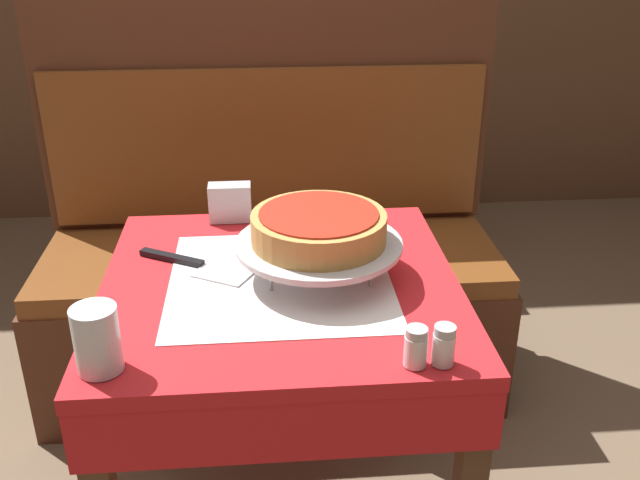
{
  "coord_description": "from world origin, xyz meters",
  "views": [
    {
      "loc": [
        -0.03,
        -1.27,
        1.42
      ],
      "look_at": [
        0.08,
        -0.02,
        0.83
      ],
      "focal_mm": 40.0,
      "sensor_mm": 36.0,
      "label": 1
    }
  ],
  "objects_px": {
    "dining_table_front": "(281,323)",
    "booth_bench": "(273,280)",
    "water_glass_near": "(97,339)",
    "condiment_caddy": "(326,71)",
    "dining_table_rear": "(322,107)",
    "napkin_holder": "(230,202)",
    "pizza_pan_stand": "(319,246)",
    "deep_dish_pizza": "(319,227)",
    "pepper_shaker": "(444,345)",
    "salt_shaker": "(416,347)",
    "pizza_server": "(201,265)"
  },
  "relations": [
    {
      "from": "salt_shaker",
      "to": "water_glass_near",
      "type": "bearing_deg",
      "value": 176.52
    },
    {
      "from": "booth_bench",
      "to": "condiment_caddy",
      "type": "bearing_deg",
      "value": 75.91
    },
    {
      "from": "condiment_caddy",
      "to": "booth_bench",
      "type": "bearing_deg",
      "value": -104.09
    },
    {
      "from": "napkin_holder",
      "to": "dining_table_rear",
      "type": "bearing_deg",
      "value": 76.26
    },
    {
      "from": "dining_table_rear",
      "to": "deep_dish_pizza",
      "type": "bearing_deg",
      "value": -95.15
    },
    {
      "from": "pizza_pan_stand",
      "to": "napkin_holder",
      "type": "height_order",
      "value": "napkin_holder"
    },
    {
      "from": "booth_bench",
      "to": "deep_dish_pizza",
      "type": "relative_size",
      "value": 5.17
    },
    {
      "from": "booth_bench",
      "to": "pizza_pan_stand",
      "type": "relative_size",
      "value": 4.14
    },
    {
      "from": "deep_dish_pizza",
      "to": "napkin_holder",
      "type": "xyz_separation_m",
      "value": [
        -0.19,
        0.3,
        -0.06
      ]
    },
    {
      "from": "pepper_shaker",
      "to": "booth_bench",
      "type": "bearing_deg",
      "value": 104.48
    },
    {
      "from": "water_glass_near",
      "to": "condiment_caddy",
      "type": "xyz_separation_m",
      "value": [
        0.56,
        2.06,
        -0.01
      ]
    },
    {
      "from": "napkin_holder",
      "to": "booth_bench",
      "type": "bearing_deg",
      "value": 76.4
    },
    {
      "from": "deep_dish_pizza",
      "to": "napkin_holder",
      "type": "relative_size",
      "value": 2.7
    },
    {
      "from": "deep_dish_pizza",
      "to": "condiment_caddy",
      "type": "height_order",
      "value": "condiment_caddy"
    },
    {
      "from": "pepper_shaker",
      "to": "dining_table_rear",
      "type": "bearing_deg",
      "value": 90.74
    },
    {
      "from": "deep_dish_pizza",
      "to": "pizza_server",
      "type": "xyz_separation_m",
      "value": [
        -0.24,
        0.06,
        -0.1
      ]
    },
    {
      "from": "pizza_server",
      "to": "napkin_holder",
      "type": "distance_m",
      "value": 0.25
    },
    {
      "from": "water_glass_near",
      "to": "deep_dish_pizza",
      "type": "bearing_deg",
      "value": 37.92
    },
    {
      "from": "pepper_shaker",
      "to": "condiment_caddy",
      "type": "distance_m",
      "value": 2.09
    },
    {
      "from": "dining_table_rear",
      "to": "water_glass_near",
      "type": "relative_size",
      "value": 6.53
    },
    {
      "from": "dining_table_rear",
      "to": "salt_shaker",
      "type": "relative_size",
      "value": 10.64
    },
    {
      "from": "dining_table_rear",
      "to": "condiment_caddy",
      "type": "xyz_separation_m",
      "value": [
        0.02,
        0.08,
        0.14
      ]
    },
    {
      "from": "condiment_caddy",
      "to": "pizza_pan_stand",
      "type": "bearing_deg",
      "value": -95.71
    },
    {
      "from": "deep_dish_pizza",
      "to": "pepper_shaker",
      "type": "distance_m",
      "value": 0.38
    },
    {
      "from": "salt_shaker",
      "to": "pizza_server",
      "type": "bearing_deg",
      "value": 134.22
    },
    {
      "from": "deep_dish_pizza",
      "to": "napkin_holder",
      "type": "distance_m",
      "value": 0.36
    },
    {
      "from": "napkin_holder",
      "to": "condiment_caddy",
      "type": "xyz_separation_m",
      "value": [
        0.36,
        1.46,
        0.0
      ]
    },
    {
      "from": "dining_table_rear",
      "to": "pepper_shaker",
      "type": "xyz_separation_m",
      "value": [
        0.03,
        -2.02,
        0.13
      ]
    },
    {
      "from": "booth_bench",
      "to": "dining_table_front",
      "type": "bearing_deg",
      "value": -89.24
    },
    {
      "from": "pizza_pan_stand",
      "to": "water_glass_near",
      "type": "xyz_separation_m",
      "value": [
        -0.38,
        -0.3,
        -0.01
      ]
    },
    {
      "from": "pizza_pan_stand",
      "to": "pizza_server",
      "type": "relative_size",
      "value": 1.28
    },
    {
      "from": "salt_shaker",
      "to": "pepper_shaker",
      "type": "xyz_separation_m",
      "value": [
        0.05,
        -0.0,
        0.0
      ]
    },
    {
      "from": "condiment_caddy",
      "to": "dining_table_front",
      "type": "bearing_deg",
      "value": -98.19
    },
    {
      "from": "dining_table_rear",
      "to": "salt_shaker",
      "type": "height_order",
      "value": "salt_shaker"
    },
    {
      "from": "pizza_pan_stand",
      "to": "pizza_server",
      "type": "height_order",
      "value": "pizza_pan_stand"
    },
    {
      "from": "salt_shaker",
      "to": "pepper_shaker",
      "type": "relative_size",
      "value": 0.99
    },
    {
      "from": "dining_table_front",
      "to": "water_glass_near",
      "type": "distance_m",
      "value": 0.44
    },
    {
      "from": "pizza_pan_stand",
      "to": "salt_shaker",
      "type": "height_order",
      "value": "pizza_pan_stand"
    },
    {
      "from": "condiment_caddy",
      "to": "napkin_holder",
      "type": "bearing_deg",
      "value": -103.96
    },
    {
      "from": "booth_bench",
      "to": "water_glass_near",
      "type": "bearing_deg",
      "value": -106.21
    },
    {
      "from": "pizza_pan_stand",
      "to": "pepper_shaker",
      "type": "height_order",
      "value": "pizza_pan_stand"
    },
    {
      "from": "salt_shaker",
      "to": "pepper_shaker",
      "type": "height_order",
      "value": "same"
    },
    {
      "from": "pizza_pan_stand",
      "to": "salt_shaker",
      "type": "distance_m",
      "value": 0.35
    },
    {
      "from": "pizza_pan_stand",
      "to": "water_glass_near",
      "type": "distance_m",
      "value": 0.48
    },
    {
      "from": "dining_table_front",
      "to": "deep_dish_pizza",
      "type": "relative_size",
      "value": 2.72
    },
    {
      "from": "napkin_holder",
      "to": "condiment_caddy",
      "type": "distance_m",
      "value": 1.51
    },
    {
      "from": "deep_dish_pizza",
      "to": "water_glass_near",
      "type": "relative_size",
      "value": 2.38
    },
    {
      "from": "water_glass_near",
      "to": "condiment_caddy",
      "type": "distance_m",
      "value": 2.13
    },
    {
      "from": "deep_dish_pizza",
      "to": "condiment_caddy",
      "type": "xyz_separation_m",
      "value": [
        0.18,
        1.76,
        -0.06
      ]
    },
    {
      "from": "dining_table_front",
      "to": "booth_bench",
      "type": "xyz_separation_m",
      "value": [
        -0.01,
        0.72,
        -0.29
      ]
    }
  ]
}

